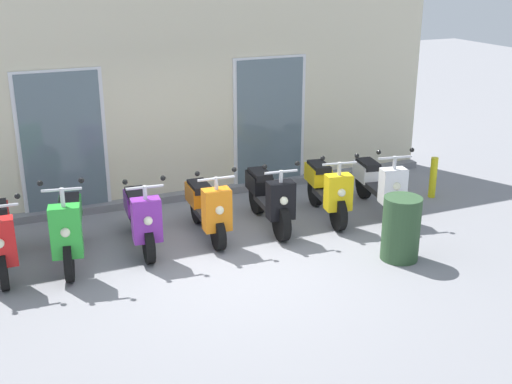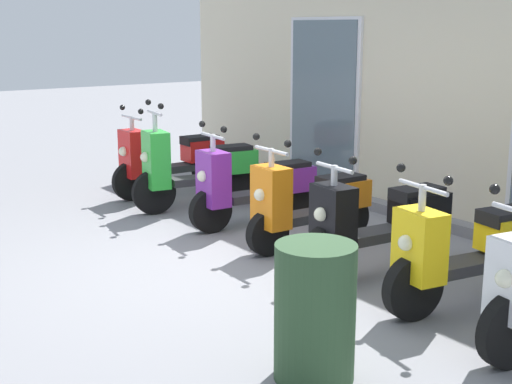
{
  "view_description": "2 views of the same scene",
  "coord_description": "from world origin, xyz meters",
  "views": [
    {
      "loc": [
        -2.85,
        -7.34,
        3.84
      ],
      "look_at": [
        0.52,
        0.5,
        0.79
      ],
      "focal_mm": 45.85,
      "sensor_mm": 36.0,
      "label": 1
    },
    {
      "loc": [
        5.23,
        -3.42,
        2.17
      ],
      "look_at": [
        -0.41,
        0.69,
        0.54
      ],
      "focal_mm": 49.71,
      "sensor_mm": 36.0,
      "label": 2
    }
  ],
  "objects": [
    {
      "name": "ground_plane",
      "position": [
        0.0,
        0.0,
        0.0
      ],
      "size": [
        40.0,
        40.0,
        0.0
      ],
      "primitive_type": "plane",
      "color": "gray"
    },
    {
      "name": "storefront_facade",
      "position": [
        0.0,
        2.92,
        1.8
      ],
      "size": [
        9.63,
        0.5,
        3.73
      ],
      "color": "beige",
      "rests_on": "ground_plane"
    },
    {
      "name": "scooter_red",
      "position": [
        -2.83,
        1.04,
        0.49
      ],
      "size": [
        0.61,
        1.66,
        1.2
      ],
      "color": "black",
      "rests_on": "ground_plane"
    },
    {
      "name": "scooter_green",
      "position": [
        -1.98,
        0.93,
        0.51
      ],
      "size": [
        0.65,
        1.66,
        1.34
      ],
      "color": "black",
      "rests_on": "ground_plane"
    },
    {
      "name": "scooter_purple",
      "position": [
        -0.98,
        1.07,
        0.45
      ],
      "size": [
        0.56,
        1.62,
        1.19
      ],
      "color": "black",
      "rests_on": "ground_plane"
    },
    {
      "name": "scooter_orange",
      "position": [
        -0.01,
        1.05,
        0.46
      ],
      "size": [
        0.59,
        1.49,
        1.17
      ],
      "color": "black",
      "rests_on": "ground_plane"
    },
    {
      "name": "scooter_black",
      "position": [
        0.97,
        1.04,
        0.46
      ],
      "size": [
        0.55,
        1.66,
        1.16
      ],
      "color": "black",
      "rests_on": "ground_plane"
    },
    {
      "name": "scooter_yellow",
      "position": [
        1.95,
        1.02,
        0.47
      ],
      "size": [
        0.64,
        1.57,
        1.16
      ],
      "color": "black",
      "rests_on": "ground_plane"
    },
    {
      "name": "trash_bin",
      "position": [
        2.12,
        -0.7,
        0.44
      ],
      "size": [
        0.51,
        0.51,
        0.88
      ],
      "primitive_type": "cylinder",
      "color": "#2D4C2D",
      "rests_on": "ground_plane"
    }
  ]
}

